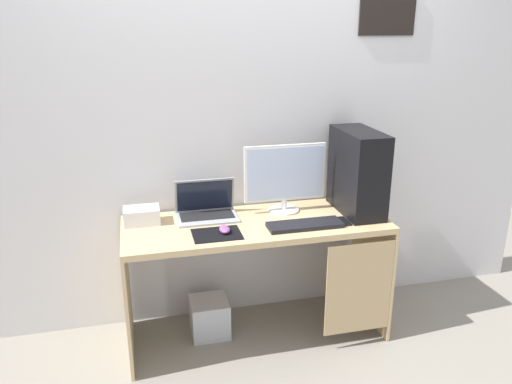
{
  "coord_description": "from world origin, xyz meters",
  "views": [
    {
      "loc": [
        -0.64,
        -2.6,
        1.82
      ],
      "look_at": [
        0.0,
        0.0,
        0.91
      ],
      "focal_mm": 35.35,
      "sensor_mm": 36.0,
      "label": 1
    }
  ],
  "objects_px": {
    "projector": "(142,216)",
    "keyboard": "(305,225)",
    "monitor": "(285,177)",
    "laptop": "(206,210)",
    "cell_phone": "(342,221)",
    "pc_tower": "(358,172)",
    "subwoofer": "(210,317)",
    "mouse_left": "(225,229)"
  },
  "relations": [
    {
      "from": "keyboard",
      "to": "subwoofer",
      "type": "height_order",
      "value": "keyboard"
    },
    {
      "from": "projector",
      "to": "keyboard",
      "type": "xyz_separation_m",
      "value": [
        0.88,
        -0.27,
        -0.03
      ]
    },
    {
      "from": "pc_tower",
      "to": "mouse_left",
      "type": "bearing_deg",
      "value": -170.13
    },
    {
      "from": "laptop",
      "to": "cell_phone",
      "type": "xyz_separation_m",
      "value": [
        0.74,
        -0.27,
        -0.04
      ]
    },
    {
      "from": "keyboard",
      "to": "pc_tower",
      "type": "bearing_deg",
      "value": 23.51
    },
    {
      "from": "laptop",
      "to": "projector",
      "type": "height_order",
      "value": "laptop"
    },
    {
      "from": "keyboard",
      "to": "projector",
      "type": "bearing_deg",
      "value": 162.83
    },
    {
      "from": "mouse_left",
      "to": "monitor",
      "type": "bearing_deg",
      "value": 30.65
    },
    {
      "from": "pc_tower",
      "to": "laptop",
      "type": "distance_m",
      "value": 0.92
    },
    {
      "from": "subwoofer",
      "to": "monitor",
      "type": "bearing_deg",
      "value": 7.84
    },
    {
      "from": "projector",
      "to": "cell_phone",
      "type": "xyz_separation_m",
      "value": [
        1.11,
        -0.26,
        -0.04
      ]
    },
    {
      "from": "laptop",
      "to": "mouse_left",
      "type": "height_order",
      "value": "laptop"
    },
    {
      "from": "monitor",
      "to": "cell_phone",
      "type": "bearing_deg",
      "value": -42.7
    },
    {
      "from": "laptop",
      "to": "keyboard",
      "type": "bearing_deg",
      "value": -29.06
    },
    {
      "from": "laptop",
      "to": "cell_phone",
      "type": "distance_m",
      "value": 0.79
    },
    {
      "from": "keyboard",
      "to": "cell_phone",
      "type": "xyz_separation_m",
      "value": [
        0.23,
        0.01,
        -0.01
      ]
    },
    {
      "from": "pc_tower",
      "to": "keyboard",
      "type": "xyz_separation_m",
      "value": [
        -0.38,
        -0.16,
        -0.23
      ]
    },
    {
      "from": "cell_phone",
      "to": "pc_tower",
      "type": "bearing_deg",
      "value": 45.36
    },
    {
      "from": "projector",
      "to": "mouse_left",
      "type": "height_order",
      "value": "projector"
    },
    {
      "from": "keyboard",
      "to": "mouse_left",
      "type": "relative_size",
      "value": 4.38
    },
    {
      "from": "monitor",
      "to": "mouse_left",
      "type": "bearing_deg",
      "value": -149.35
    },
    {
      "from": "projector",
      "to": "mouse_left",
      "type": "distance_m",
      "value": 0.5
    },
    {
      "from": "cell_phone",
      "to": "subwoofer",
      "type": "height_order",
      "value": "cell_phone"
    },
    {
      "from": "keyboard",
      "to": "cell_phone",
      "type": "bearing_deg",
      "value": 3.67
    },
    {
      "from": "laptop",
      "to": "subwoofer",
      "type": "distance_m",
      "value": 0.67
    },
    {
      "from": "pc_tower",
      "to": "projector",
      "type": "bearing_deg",
      "value": 175.09
    },
    {
      "from": "pc_tower",
      "to": "keyboard",
      "type": "distance_m",
      "value": 0.47
    },
    {
      "from": "pc_tower",
      "to": "subwoofer",
      "type": "bearing_deg",
      "value": 177.92
    },
    {
      "from": "subwoofer",
      "to": "pc_tower",
      "type": "bearing_deg",
      "value": -2.08
    },
    {
      "from": "laptop",
      "to": "projector",
      "type": "distance_m",
      "value": 0.37
    },
    {
      "from": "pc_tower",
      "to": "projector",
      "type": "distance_m",
      "value": 1.28
    },
    {
      "from": "monitor",
      "to": "projector",
      "type": "bearing_deg",
      "value": 179.41
    },
    {
      "from": "pc_tower",
      "to": "keyboard",
      "type": "bearing_deg",
      "value": -156.49
    },
    {
      "from": "pc_tower",
      "to": "monitor",
      "type": "relative_size",
      "value": 1.0
    },
    {
      "from": "cell_phone",
      "to": "subwoofer",
      "type": "xyz_separation_m",
      "value": [
        -0.75,
        0.18,
        -0.63
      ]
    },
    {
      "from": "keyboard",
      "to": "laptop",
      "type": "bearing_deg",
      "value": 150.94
    },
    {
      "from": "monitor",
      "to": "laptop",
      "type": "xyz_separation_m",
      "value": [
        -0.47,
        0.02,
        -0.17
      ]
    },
    {
      "from": "keyboard",
      "to": "mouse_left",
      "type": "height_order",
      "value": "mouse_left"
    },
    {
      "from": "pc_tower",
      "to": "subwoofer",
      "type": "height_order",
      "value": "pc_tower"
    },
    {
      "from": "pc_tower",
      "to": "keyboard",
      "type": "height_order",
      "value": "pc_tower"
    },
    {
      "from": "projector",
      "to": "subwoofer",
      "type": "height_order",
      "value": "projector"
    },
    {
      "from": "laptop",
      "to": "mouse_left",
      "type": "bearing_deg",
      "value": -77.39
    }
  ]
}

